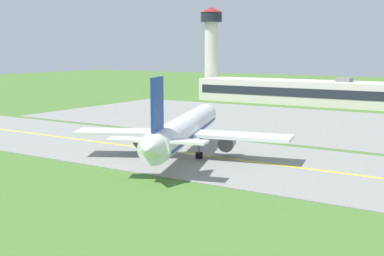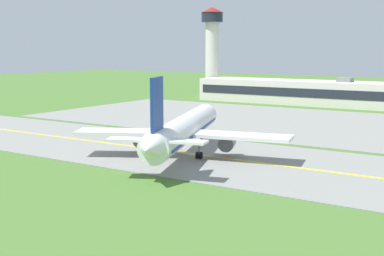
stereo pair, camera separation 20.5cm
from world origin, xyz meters
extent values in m
plane|color=#47702D|center=(0.00, 0.00, 0.00)|extent=(500.00, 500.00, 0.00)
cube|color=gray|center=(0.00, 0.00, 0.05)|extent=(240.00, 28.00, 0.10)
cube|color=gray|center=(10.00, 42.00, 0.05)|extent=(140.00, 52.00, 0.10)
cube|color=yellow|center=(0.00, 0.00, 0.11)|extent=(220.00, 0.60, 0.01)
cylinder|color=white|center=(-0.54, -1.24, 4.20)|extent=(15.64, 33.25, 4.00)
cone|color=white|center=(-6.90, 15.81, 4.20)|extent=(4.47, 3.77, 3.80)
cone|color=white|center=(5.90, -18.48, 4.60)|extent=(4.30, 4.19, 3.40)
cube|color=navy|center=(-0.54, -1.24, 3.70)|extent=(14.77, 30.73, 0.36)
cube|color=#1E232D|center=(-6.14, 13.74, 4.90)|extent=(3.81, 2.88, 0.70)
cube|color=white|center=(-7.73, -6.28, 3.70)|extent=(15.47, 11.37, 0.50)
cylinder|color=#47474C|center=(-6.56, -3.71, 2.30)|extent=(3.34, 3.99, 2.30)
cylinder|color=black|center=(-7.12, -2.21, 2.30)|extent=(2.05, 0.97, 2.10)
cube|color=white|center=(8.20, -0.33, 3.70)|extent=(15.68, 7.93, 0.50)
cylinder|color=#47474C|center=(5.62, 0.84, 2.30)|extent=(3.34, 3.99, 2.30)
cylinder|color=black|center=(5.06, 2.34, 2.30)|extent=(2.05, 0.97, 2.10)
cube|color=navy|center=(4.71, -15.30, 9.45)|extent=(1.91, 4.26, 6.50)
cube|color=white|center=(1.78, -16.60, 5.00)|extent=(6.44, 4.82, 0.30)
cube|color=white|center=(7.78, -14.36, 5.00)|extent=(6.41, 3.82, 0.30)
cylinder|color=slate|center=(-5.09, 10.93, 1.38)|extent=(0.24, 0.24, 1.65)
cylinder|color=black|center=(-5.09, 10.93, 0.55)|extent=(0.71, 1.15, 1.10)
cylinder|color=slate|center=(-2.27, -4.03, 1.38)|extent=(0.24, 0.24, 1.65)
cylinder|color=black|center=(-2.53, -4.12, 0.55)|extent=(0.71, 1.15, 1.10)
cylinder|color=black|center=(-2.02, -3.93, 0.55)|extent=(0.71, 1.15, 1.10)
cylinder|color=slate|center=(2.60, -2.21, 1.38)|extent=(0.24, 0.24, 1.65)
cylinder|color=black|center=(2.34, -2.30, 0.55)|extent=(0.71, 1.15, 1.10)
cylinder|color=black|center=(2.86, -2.11, 0.55)|extent=(0.71, 1.15, 1.10)
cube|color=beige|center=(-13.15, 81.35, 3.47)|extent=(63.67, 13.46, 6.94)
cube|color=#1E232D|center=(-13.15, 74.57, 3.82)|extent=(61.12, 0.10, 2.50)
cube|color=slate|center=(-0.41, 81.35, 7.54)|extent=(4.00, 4.00, 1.20)
cylinder|color=silver|center=(-47.30, 86.28, 12.58)|extent=(4.40, 4.40, 25.16)
cylinder|color=#1E232D|center=(-47.30, 86.28, 26.76)|extent=(7.20, 7.20, 3.20)
cone|color=maroon|center=(-47.30, 86.28, 29.26)|extent=(7.60, 7.60, 1.80)
camera|label=1|loc=(41.23, -64.81, 15.88)|focal=47.77mm
camera|label=2|loc=(41.40, -64.70, 15.88)|focal=47.77mm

